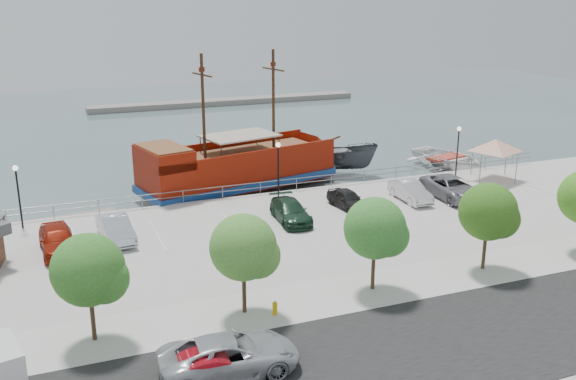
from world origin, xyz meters
name	(u,v)px	position (x,y,z in m)	size (l,w,h in m)	color
ground	(313,239)	(0.00, 0.00, -1.00)	(160.00, 160.00, 0.00)	#455555
street	(457,341)	(0.00, -16.00, 0.01)	(100.00, 8.00, 0.04)	black
sidewalk	(389,286)	(0.00, -10.00, 0.01)	(100.00, 4.00, 0.05)	beige
seawall_railing	(272,186)	(0.00, 7.80, 0.53)	(50.00, 0.06, 1.00)	slate
far_shore	(226,102)	(10.00, 55.00, -0.60)	(40.00, 3.00, 0.80)	gray
pirate_ship	(252,166)	(-0.05, 12.50, 1.01)	(19.35, 9.35, 11.98)	maroon
patrol_boat	(339,160)	(8.74, 13.95, 0.32)	(2.57, 6.84, 2.65)	#3D4146
speedboat	(447,161)	(19.03, 11.97, -0.20)	(5.50, 7.71, 1.60)	white
dock_west	(68,221)	(-15.12, 9.20, -0.80)	(6.99, 2.00, 0.40)	gray
dock_mid	(363,186)	(8.62, 9.20, -0.82)	(6.23, 1.78, 0.36)	gray
dock_east	(449,176)	(17.29, 9.20, -0.82)	(6.37, 1.82, 0.36)	gray
canopy_tent	(496,139)	(18.42, 4.78, 3.37)	(6.11, 6.11, 3.87)	slate
street_van	(229,355)	(-10.14, -14.69, 0.80)	(2.65, 5.75, 1.60)	#A0A5AB
street_sedan	(214,367)	(-10.89, -15.08, 0.66)	(1.40, 4.02, 1.32)	#B00D1A
fire_hydrant	(275,308)	(-6.73, -10.80, 0.40)	(0.25, 0.25, 0.73)	#D8A309
lamp_post_left	(17,185)	(-18.00, 6.50, 2.94)	(0.36, 0.36, 4.28)	black
lamp_post_mid	(278,160)	(0.00, 6.50, 2.94)	(0.36, 0.36, 4.28)	black
lamp_post_right	(458,142)	(16.00, 6.50, 2.94)	(0.36, 0.36, 4.28)	black
tree_b	(92,272)	(-14.85, -10.07, 3.30)	(3.30, 3.20, 5.00)	#473321
tree_c	(247,249)	(-7.85, -10.07, 3.30)	(3.30, 3.20, 5.00)	#473321
tree_d	(378,230)	(-0.85, -10.07, 3.30)	(3.30, 3.20, 5.00)	#473321
tree_e	(491,213)	(6.15, -10.07, 3.30)	(3.30, 3.20, 5.00)	#473321
parked_car_a	(57,239)	(-16.00, 1.32, 0.83)	(1.95, 4.85, 1.65)	maroon
parked_car_b	(116,229)	(-12.53, 2.04, 0.77)	(1.63, 4.66, 1.54)	#B4BDCA
parked_car_d	(291,211)	(-1.08, 1.33, 0.70)	(1.97, 4.85, 1.41)	#1A3926
parked_car_e	(348,199)	(3.78, 2.43, 0.67)	(1.58, 3.93, 1.34)	black
parked_car_f	(410,191)	(8.88, 2.24, 0.73)	(1.54, 4.41, 1.45)	silver
parked_car_g	(452,188)	(12.12, 1.57, 0.81)	(2.70, 5.85, 1.63)	gray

